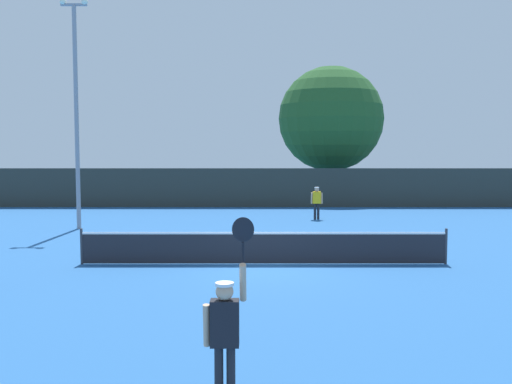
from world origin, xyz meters
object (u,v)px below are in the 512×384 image
Objects in this scene: tennis_ball at (226,259)px; parked_car_near at (411,188)px; player_receiving at (316,200)px; player_serving at (224,325)px; light_pole at (75,101)px; large_tree at (330,119)px.

tennis_ball is 0.02× the size of parked_car_near.
tennis_ball is at bearing 69.35° from player_receiving.
player_serving is 0.26× the size of light_pole.
tennis_ball is 11.10m from light_pole.
player_serving reaches higher than player_receiving.
tennis_ball is (-0.49, 9.95, -1.09)m from player_serving.
player_receiving is 11.90m from light_pole.
light_pole reaches higher than large_tree.
player_receiving is 11.83m from large_tree.
player_serving is 31.66m from large_tree.
player_receiving is 0.16× the size of light_pole.
tennis_ball is 0.01× the size of light_pole.
player_serving is 10.03m from tennis_ball.
player_serving is 18.91m from light_pole.
player_receiving is (3.35, 20.13, -0.17)m from player_serving.
light_pole is at bearing -132.10° from large_tree.
player_serving is at bearing -66.96° from light_pole.
player_receiving reaches higher than tennis_ball.
parked_car_near is at bearing 61.45° from tennis_ball.
player_serving is 0.58× the size of parked_car_near.
large_tree is (5.89, 20.94, 5.37)m from tennis_ball.
large_tree is (2.05, 10.77, 4.45)m from player_receiving.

